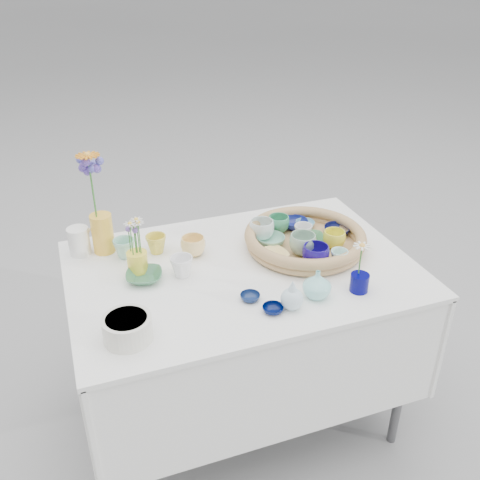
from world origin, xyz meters
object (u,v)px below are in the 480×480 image
object	(u,v)px
display_table	(242,414)
wicker_tray	(305,239)
bud_vase_seafoam	(317,284)
tall_vase_yellow	(103,233)

from	to	relation	value
display_table	wicker_tray	world-z (taller)	wicker_tray
display_table	bud_vase_seafoam	distance (m)	0.87
wicker_tray	tall_vase_yellow	xyz separation A→B (m)	(-0.74, 0.24, 0.04)
wicker_tray	bud_vase_seafoam	world-z (taller)	bud_vase_seafoam
wicker_tray	tall_vase_yellow	size ratio (longest dim) A/B	3.05
wicker_tray	tall_vase_yellow	distance (m)	0.78
tall_vase_yellow	bud_vase_seafoam	bearing A→B (deg)	-41.17
display_table	tall_vase_yellow	xyz separation A→B (m)	(-0.46, 0.29, 0.84)
wicker_tray	bud_vase_seafoam	size ratio (longest dim) A/B	4.69
display_table	tall_vase_yellow	distance (m)	1.00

